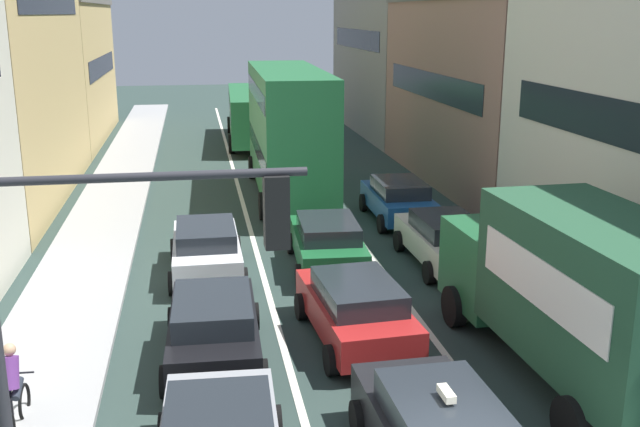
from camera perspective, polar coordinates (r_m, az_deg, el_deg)
sidewalk_left at (r=29.12m, az=-15.84°, el=0.57°), size 2.60×64.00×0.14m
lane_stripe_left at (r=29.00m, az=-5.98°, el=0.88°), size 0.16×60.00×0.01m
lane_stripe_right at (r=29.40m, az=0.65°, el=1.16°), size 0.16×60.00×0.01m
building_row_right at (r=33.89m, az=13.73°, el=10.47°), size 7.20×43.90×10.54m
traffic_light_pole at (r=8.75m, az=-15.84°, el=-7.57°), size 3.58×0.38×5.50m
removalist_box_truck at (r=15.28m, az=18.87°, el=-5.35°), size 2.91×7.77×3.58m
sedan_centre_lane_second at (r=16.56m, az=2.77°, el=-7.28°), size 2.29×4.41×1.49m
wagon_left_lane_second at (r=15.81m, az=-8.20°, el=-8.56°), size 2.16×4.35×1.49m
hatchback_centre_lane_third at (r=21.17m, az=0.57°, el=-2.20°), size 2.24×4.39×1.49m
sedan_left_lane_third at (r=20.89m, az=-8.73°, el=-2.63°), size 2.07×4.30×1.49m
sedan_right_lane_behind_truck at (r=21.76m, az=9.58°, el=-1.93°), size 2.09×4.32×1.49m
wagon_right_lane_far at (r=26.22m, az=6.04°, el=1.13°), size 2.11×4.32×1.49m
bus_mid_queue_primary at (r=29.08m, az=-2.43°, el=6.67°), size 2.98×10.56×5.06m
bus_far_queue_secondary at (r=42.16m, az=-5.23°, el=7.79°), size 3.12×10.59×2.90m
cyclist_on_sidewalk at (r=14.05m, az=-22.52°, el=-12.55°), size 0.50×1.73×1.72m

